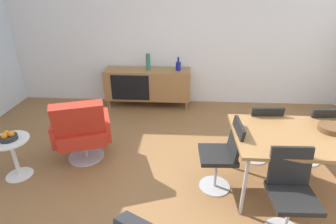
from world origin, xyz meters
name	(u,v)px	position (x,y,z in m)	size (l,w,h in m)	color
ground_plane	(169,186)	(0.00, 0.00, 0.00)	(8.32, 8.32, 0.00)	olive
wall_back	(177,30)	(0.00, 2.60, 1.40)	(6.80, 0.12, 2.80)	white
sideboard	(148,84)	(-0.53, 2.30, 0.44)	(1.60, 0.45, 0.72)	olive
vase_cobalt	(178,66)	(0.04, 2.30, 0.81)	(0.10, 0.10, 0.25)	navy
vase_sculptural_dark	(148,62)	(-0.51, 2.30, 0.87)	(0.08, 0.08, 0.30)	#337266
dining_table	(310,139)	(1.49, 0.03, 0.70)	(1.60, 0.90, 0.74)	olive
wooden_bowl_on_table	(331,128)	(1.73, 0.13, 0.77)	(0.26, 0.26, 0.06)	brown
dining_chair_back_right	(316,132)	(1.84, 0.59, 0.47)	(0.42, 0.45, 0.86)	black
dining_chair_near_window	(223,153)	(0.60, 0.03, 0.47)	(0.44, 0.42, 0.86)	black
dining_chair_front_left	(291,191)	(1.14, -0.53, 0.47)	(0.41, 0.43, 0.86)	black
dining_chair_back_left	(260,130)	(1.14, 0.59, 0.47)	(0.42, 0.45, 0.86)	black
lounge_chair_red	(82,130)	(-1.16, 0.46, 0.47)	(0.84, 0.81, 0.95)	red
side_table_round	(13,154)	(-1.89, 0.09, 0.32)	(0.44, 0.44, 0.52)	white
fruit_bowl	(8,137)	(-1.89, 0.09, 0.56)	(0.20, 0.20, 0.11)	#262628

